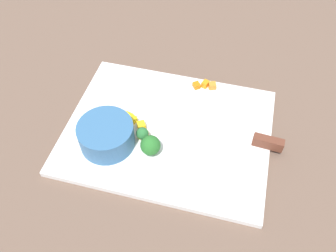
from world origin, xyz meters
TOP-DOWN VIEW (x-y plane):
  - ground_plane at (0.00, 0.00)m, footprint 4.00×4.00m
  - cutting_board at (0.00, 0.00)m, footprint 0.40×0.32m
  - prep_bowl at (0.10, 0.06)m, footprint 0.11×0.11m
  - chef_knife at (-0.13, -0.01)m, footprint 0.32×0.04m
  - carrot_dice_0 at (-0.07, -0.14)m, footprint 0.02×0.02m
  - carrot_dice_1 at (-0.03, -0.13)m, footprint 0.02×0.02m
  - carrot_dice_2 at (-0.05, -0.14)m, footprint 0.02×0.02m
  - pepper_dice_0 at (0.11, -0.01)m, footprint 0.02×0.02m
  - pepper_dice_1 at (0.04, 0.03)m, footprint 0.02×0.02m
  - pepper_dice_2 at (0.09, -0.01)m, footprint 0.02×0.02m
  - pepper_dice_3 at (0.08, 0.00)m, footprint 0.02×0.03m
  - pepper_dice_4 at (0.05, 0.01)m, footprint 0.02×0.02m
  - broccoli_floret_0 at (0.04, 0.04)m, footprint 0.02×0.02m
  - broccoli_floret_1 at (0.02, 0.06)m, footprint 0.04×0.04m

SIDE VIEW (x-z plane):
  - ground_plane at x=0.00m, z-range 0.00..0.00m
  - cutting_board at x=0.00m, z-range 0.00..0.01m
  - carrot_dice_1 at x=-0.03m, z-range 0.01..0.02m
  - carrot_dice_0 at x=-0.07m, z-range 0.01..0.02m
  - pepper_dice_2 at x=0.09m, z-range 0.01..0.02m
  - pepper_dice_3 at x=0.08m, z-range 0.01..0.03m
  - pepper_dice_0 at x=0.11m, z-range 0.01..0.03m
  - carrot_dice_2 at x=-0.05m, z-range 0.01..0.03m
  - pepper_dice_1 at x=0.04m, z-range 0.01..0.03m
  - pepper_dice_4 at x=0.05m, z-range 0.01..0.03m
  - chef_knife at x=-0.13m, z-range 0.01..0.03m
  - broccoli_floret_0 at x=0.04m, z-range 0.01..0.05m
  - broccoli_floret_1 at x=0.02m, z-range 0.01..0.06m
  - prep_bowl at x=0.10m, z-range 0.01..0.06m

